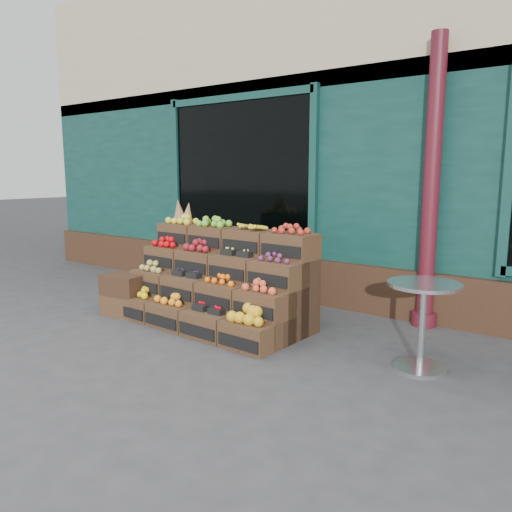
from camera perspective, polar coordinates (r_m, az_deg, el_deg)
The scene contains 6 objects.
ground at distance 4.92m, azimuth -3.05°, elevation -11.14°, with size 60.00×60.00×0.00m, color #39393B.
shop_facade at distance 9.16m, azimuth 18.26°, elevation 13.19°, with size 12.00×6.24×4.80m.
crate_display at distance 5.83m, azimuth -4.34°, elevation -3.40°, with size 2.28×1.17×1.40m.
spare_crates at distance 6.34m, azimuth -14.79°, elevation -4.32°, with size 0.55×0.41×0.51m.
bistro_table at distance 4.63m, azimuth 18.50°, elevation -6.51°, with size 0.63×0.63×0.79m.
shopkeeper at distance 7.70m, azimuth 4.07°, elevation 4.31°, with size 0.76×0.50×2.08m, color #17511F.
Camera 1 is at (2.95, -3.54, 1.73)m, focal length 35.00 mm.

